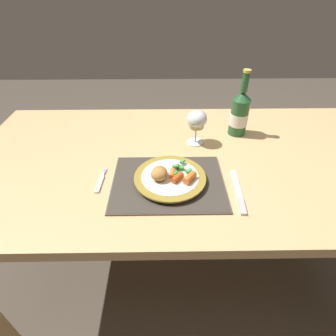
{
  "coord_description": "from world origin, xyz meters",
  "views": [
    {
      "loc": [
        -0.07,
        -0.8,
        1.3
      ],
      "look_at": [
        -0.06,
        -0.12,
        0.78
      ],
      "focal_mm": 28.0,
      "sensor_mm": 36.0,
      "label": 1
    }
  ],
  "objects_px": {
    "dinner_plate": "(170,178)",
    "fork": "(100,182)",
    "dining_table": "(182,174)",
    "wine_glass": "(197,121)",
    "bottle": "(240,113)",
    "table_knife": "(239,195)"
  },
  "relations": [
    {
      "from": "dinner_plate",
      "to": "fork",
      "type": "height_order",
      "value": "dinner_plate"
    },
    {
      "from": "dining_table",
      "to": "dinner_plate",
      "type": "relative_size",
      "value": 6.82
    },
    {
      "from": "wine_glass",
      "to": "bottle",
      "type": "distance_m",
      "value": 0.19
    },
    {
      "from": "dinner_plate",
      "to": "table_knife",
      "type": "relative_size",
      "value": 1.13
    },
    {
      "from": "fork",
      "to": "table_knife",
      "type": "relative_size",
      "value": 0.59
    },
    {
      "from": "dinner_plate",
      "to": "table_knife",
      "type": "height_order",
      "value": "dinner_plate"
    },
    {
      "from": "wine_glass",
      "to": "bottle",
      "type": "bearing_deg",
      "value": 21.41
    },
    {
      "from": "table_knife",
      "to": "wine_glass",
      "type": "height_order",
      "value": "wine_glass"
    },
    {
      "from": "dinner_plate",
      "to": "fork",
      "type": "distance_m",
      "value": 0.23
    },
    {
      "from": "fork",
      "to": "table_knife",
      "type": "distance_m",
      "value": 0.45
    },
    {
      "from": "wine_glass",
      "to": "fork",
      "type": "bearing_deg",
      "value": -144.15
    },
    {
      "from": "dinner_plate",
      "to": "dining_table",
      "type": "bearing_deg",
      "value": 70.8
    },
    {
      "from": "dinner_plate",
      "to": "fork",
      "type": "xyz_separation_m",
      "value": [
        -0.23,
        0.0,
        -0.01
      ]
    },
    {
      "from": "fork",
      "to": "table_knife",
      "type": "height_order",
      "value": "table_knife"
    },
    {
      "from": "dining_table",
      "to": "wine_glass",
      "type": "relative_size",
      "value": 11.56
    },
    {
      "from": "table_knife",
      "to": "bottle",
      "type": "distance_m",
      "value": 0.4
    },
    {
      "from": "table_knife",
      "to": "wine_glass",
      "type": "distance_m",
      "value": 0.34
    },
    {
      "from": "dining_table",
      "to": "bottle",
      "type": "height_order",
      "value": "bottle"
    },
    {
      "from": "dining_table",
      "to": "fork",
      "type": "relative_size",
      "value": 13.01
    },
    {
      "from": "dinner_plate",
      "to": "table_knife",
      "type": "xyz_separation_m",
      "value": [
        0.21,
        -0.07,
        -0.01
      ]
    },
    {
      "from": "dining_table",
      "to": "dinner_plate",
      "type": "bearing_deg",
      "value": -109.2
    },
    {
      "from": "dining_table",
      "to": "table_knife",
      "type": "bearing_deg",
      "value": -52.15
    }
  ]
}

